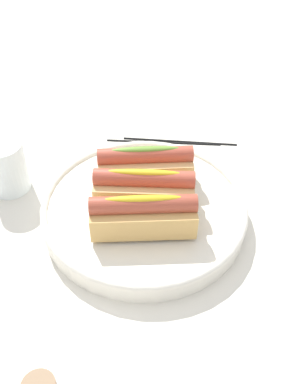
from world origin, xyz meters
name	(u,v)px	position (x,y,z in m)	size (l,w,h in m)	color
ground_plane	(135,218)	(0.00, 0.00, 0.00)	(2.40, 2.40, 0.00)	silver
serving_bowl	(144,209)	(-0.01, -0.01, 0.02)	(0.32, 0.32, 0.04)	silver
hotdog_front	(145,165)	(0.00, -0.06, 0.06)	(0.16, 0.10, 0.06)	#DBB270
hotdog_back	(144,188)	(-0.01, -0.01, 0.06)	(0.16, 0.08, 0.06)	#DBB270
hotdog_side	(143,215)	(-0.03, 0.05, 0.06)	(0.16, 0.10, 0.06)	tan
water_glass	(7,169)	(0.23, -0.01, 0.04)	(0.07, 0.07, 0.09)	white
chopstick_near	(163,142)	(0.01, -0.21, 0.00)	(0.01, 0.01, 0.22)	black
chopstick_far	(180,141)	(-0.02, -0.22, 0.00)	(0.01, 0.01, 0.22)	black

